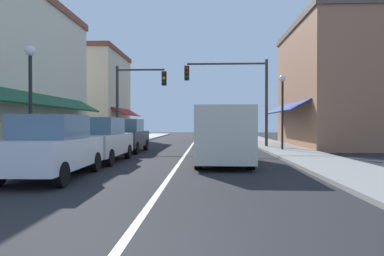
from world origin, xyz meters
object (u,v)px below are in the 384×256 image
Objects in this scene: street_lamp_left_near at (30,84)px; street_lamp_right_mid at (282,99)px; parked_car_second_left at (100,140)px; parked_car_nearest_left at (52,147)px; traffic_signal_mast_arm at (237,87)px; parked_car_third_left at (127,136)px; traffic_signal_left_corner at (134,93)px; van_in_lane at (223,134)px.

street_lamp_left_near is 1.01× the size of street_lamp_right_mid.
street_lamp_left_near is (-1.87, -1.82, 2.02)m from parked_car_second_left.
parked_car_nearest_left is 14.22m from traffic_signal_mast_arm.
parked_car_nearest_left is at bearing -52.07° from street_lamp_left_near.
parked_car_nearest_left is at bearing -89.85° from parked_car_second_left.
parked_car_nearest_left is 1.01× the size of parked_car_third_left.
traffic_signal_left_corner is at bearing 159.89° from street_lamp_right_mid.
street_lamp_right_mid is (3.52, 5.97, 1.73)m from van_in_lane.
traffic_signal_left_corner is (-0.44, 12.98, 2.64)m from parked_car_nearest_left.
van_in_lane is (4.91, -5.20, 0.27)m from parked_car_third_left.
parked_car_nearest_left is 6.19m from van_in_lane.
street_lamp_right_mid is at bearing -50.81° from traffic_signal_mast_arm.
parked_car_second_left is 10.74m from traffic_signal_mast_arm.
parked_car_third_left is at bearing 91.46° from parked_car_second_left.
street_lamp_left_near is (-1.82, -6.63, 2.02)m from parked_car_third_left.
parked_car_third_left is 7.16m from van_in_lane.
street_lamp_right_mid reaches higher than parked_car_third_left.
traffic_signal_left_corner is 1.26× the size of street_lamp_right_mid.
van_in_lane is at bearing 11.99° from street_lamp_left_near.
parked_car_third_left is 7.70m from traffic_signal_mast_arm.
street_lamp_left_near is 12.63m from street_lamp_right_mid.
parked_car_third_left is (-0.01, 8.97, 0.00)m from parked_car_nearest_left.
parked_car_third_left is at bearing 133.93° from van_in_lane.
parked_car_nearest_left is 0.99× the size of street_lamp_right_mid.
van_in_lane is (4.90, 3.77, 0.27)m from parked_car_nearest_left.
traffic_signal_left_corner is (-6.64, 0.52, -0.29)m from traffic_signal_mast_arm.
van_in_lane reaches higher than parked_car_third_left.
van_in_lane is 0.98× the size of traffic_signal_left_corner.
parked_car_nearest_left is at bearing -90.02° from parked_car_third_left.
van_in_lane is 1.23× the size of street_lamp_left_near.
street_lamp_left_near is (-6.72, -1.43, 1.75)m from van_in_lane.
van_in_lane is (4.85, -0.39, 0.27)m from parked_car_second_left.
parked_car_nearest_left is 3.59m from street_lamp_left_near.
parked_car_third_left is 4.82m from traffic_signal_left_corner.
traffic_signal_mast_arm reaches higher than street_lamp_left_near.
street_lamp_right_mid is (2.23, -2.73, -0.94)m from traffic_signal_mast_arm.
parked_car_second_left is at bearing 88.06° from parked_car_nearest_left.
traffic_signal_mast_arm is (6.20, 12.46, 2.93)m from parked_car_nearest_left.
parked_car_second_left is at bearing -146.31° from street_lamp_right_mid.
street_lamp_left_near reaches higher than parked_car_second_left.
street_lamp_left_near is at bearing -128.37° from traffic_signal_mast_arm.
van_in_lane is at bearing -120.53° from street_lamp_right_mid.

